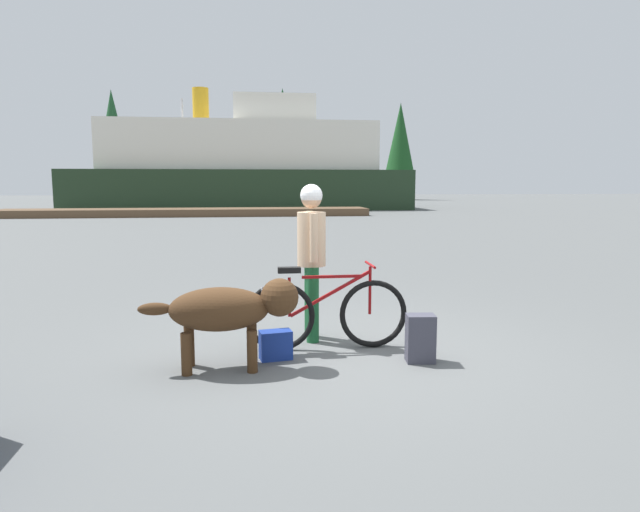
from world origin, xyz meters
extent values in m
plane|color=#595B5B|center=(0.00, 0.00, 0.00)|extent=(160.00, 160.00, 0.00)
torus|color=black|center=(0.41, 0.12, 0.37)|extent=(0.74, 0.06, 0.74)
torus|color=black|center=(-0.60, 0.12, 0.37)|extent=(0.74, 0.06, 0.74)
cube|color=maroon|center=(-0.04, 0.12, 0.79)|extent=(0.65, 0.03, 0.03)
cube|color=maroon|center=(-0.06, 0.12, 0.61)|extent=(0.87, 0.03, 0.49)
cylinder|color=maroon|center=(-0.50, 0.12, 0.58)|extent=(0.03, 0.03, 0.42)
cylinder|color=maroon|center=(0.37, 0.12, 0.63)|extent=(0.03, 0.03, 0.52)
cube|color=black|center=(-0.50, 0.12, 0.87)|extent=(0.24, 0.10, 0.06)
cylinder|color=maroon|center=(0.37, 0.12, 0.91)|extent=(0.03, 0.44, 0.03)
cube|color=slate|center=(-0.62, 0.12, 0.67)|extent=(0.36, 0.14, 0.02)
cylinder|color=#19592D|center=(-0.22, 0.62, 0.43)|extent=(0.14, 0.14, 0.85)
cylinder|color=#19592D|center=(-0.22, 0.40, 0.43)|extent=(0.14, 0.14, 0.85)
cylinder|color=#D8B28C|center=(-0.22, 0.51, 1.16)|extent=(0.32, 0.32, 0.60)
cylinder|color=#D8B28C|center=(-0.22, 0.73, 1.19)|extent=(0.09, 0.09, 0.53)
cylinder|color=#D8B28C|center=(-0.22, 0.29, 1.19)|extent=(0.09, 0.09, 0.53)
sphere|color=tan|center=(-0.22, 0.51, 1.61)|extent=(0.23, 0.23, 0.23)
sphere|color=white|center=(-0.22, 0.51, 1.64)|extent=(0.25, 0.25, 0.25)
ellipsoid|color=#472D19|center=(-1.21, -0.40, 0.59)|extent=(0.95, 0.49, 0.42)
sphere|color=#472D19|center=(-0.63, -0.40, 0.69)|extent=(0.37, 0.37, 0.37)
ellipsoid|color=#472D19|center=(-1.80, -0.40, 0.61)|extent=(0.32, 0.12, 0.12)
cylinder|color=#472D19|center=(-0.90, -0.26, 0.20)|extent=(0.10, 0.10, 0.40)
cylinder|color=#472D19|center=(-0.90, -0.53, 0.20)|extent=(0.10, 0.10, 0.40)
cylinder|color=#472D19|center=(-1.51, -0.26, 0.20)|extent=(0.10, 0.10, 0.40)
cylinder|color=#472D19|center=(-1.51, -0.53, 0.20)|extent=(0.10, 0.10, 0.40)
cube|color=#3F3F4C|center=(0.77, -0.43, 0.24)|extent=(0.30, 0.23, 0.48)
cube|color=navy|center=(-0.66, -0.16, 0.15)|extent=(0.35, 0.23, 0.29)
cube|color=brown|center=(-4.11, 25.27, 0.20)|extent=(19.59, 2.59, 0.40)
cube|color=#1E331E|center=(-1.21, 34.34, 1.32)|extent=(22.57, 8.81, 2.63)
cube|color=silver|center=(-1.21, 34.34, 4.23)|extent=(18.05, 7.40, 3.20)
cube|color=silver|center=(1.05, 34.34, 6.73)|extent=(5.42, 5.29, 1.80)
cylinder|color=#BF8C19|center=(-3.92, 34.34, 7.03)|extent=(1.10, 1.10, 2.40)
ellipsoid|color=silver|center=(-5.11, 33.63, 0.45)|extent=(6.82, 1.91, 0.90)
cylinder|color=#B2B2B7|center=(-5.11, 33.63, 4.15)|extent=(0.14, 0.14, 6.50)
cylinder|color=#B2B2B7|center=(-6.13, 33.63, 2.10)|extent=(3.07, 0.10, 0.10)
cylinder|color=#4C331E|center=(-14.32, 54.62, 1.53)|extent=(0.39, 0.39, 3.06)
cone|color=#1E4C28|center=(-14.32, 54.62, 7.13)|extent=(3.32, 3.32, 8.14)
cylinder|color=#4C331E|center=(3.11, 55.51, 1.44)|extent=(0.44, 0.44, 2.87)
cone|color=#1E4C28|center=(3.11, 55.51, 7.34)|extent=(4.40, 4.40, 8.94)
cylinder|color=#4C331E|center=(15.41, 52.95, 1.55)|extent=(0.39, 0.39, 3.11)
cone|color=#19471E|center=(15.41, 52.95, 6.65)|extent=(2.96, 2.96, 7.08)
cylinder|color=#4C331E|center=(0.30, 57.31, 1.40)|extent=(0.40, 0.40, 2.79)
cone|color=#19471E|center=(0.30, 57.31, 6.97)|extent=(3.86, 3.86, 8.34)
camera|label=1|loc=(-0.94, -5.66, 1.78)|focal=31.30mm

